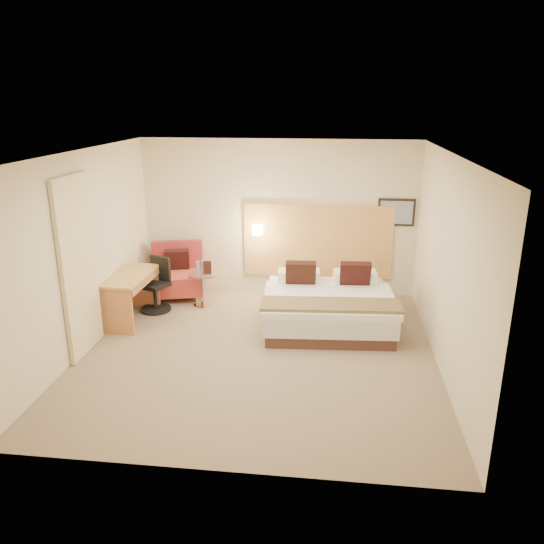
# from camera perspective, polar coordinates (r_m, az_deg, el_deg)

# --- Properties ---
(floor) EXTENTS (4.80, 5.00, 0.02)m
(floor) POSITION_cam_1_polar(r_m,az_deg,el_deg) (7.44, -1.47, -8.61)
(floor) COLOR #826F57
(floor) RESTS_ON ground
(ceiling) EXTENTS (4.80, 5.00, 0.02)m
(ceiling) POSITION_cam_1_polar(r_m,az_deg,el_deg) (6.67, -1.66, 12.74)
(ceiling) COLOR white
(ceiling) RESTS_ON floor
(wall_back) EXTENTS (4.80, 0.02, 2.70)m
(wall_back) POSITION_cam_1_polar(r_m,az_deg,el_deg) (9.34, 0.68, 5.88)
(wall_back) COLOR beige
(wall_back) RESTS_ON floor
(wall_front) EXTENTS (4.80, 0.02, 2.70)m
(wall_front) POSITION_cam_1_polar(r_m,az_deg,el_deg) (4.62, -6.10, -7.44)
(wall_front) COLOR beige
(wall_front) RESTS_ON floor
(wall_left) EXTENTS (0.02, 5.00, 2.70)m
(wall_left) POSITION_cam_1_polar(r_m,az_deg,el_deg) (7.65, -19.73, 2.01)
(wall_left) COLOR beige
(wall_left) RESTS_ON floor
(wall_right) EXTENTS (0.02, 5.00, 2.70)m
(wall_right) POSITION_cam_1_polar(r_m,az_deg,el_deg) (7.01, 18.33, 0.73)
(wall_right) COLOR beige
(wall_right) RESTS_ON floor
(headboard_panel) EXTENTS (2.60, 0.04, 1.30)m
(headboard_panel) POSITION_cam_1_polar(r_m,az_deg,el_deg) (9.35, 4.92, 3.30)
(headboard_panel) COLOR tan
(headboard_panel) RESTS_ON wall_back
(art_frame) EXTENTS (0.62, 0.03, 0.47)m
(art_frame) POSITION_cam_1_polar(r_m,az_deg,el_deg) (9.29, 13.22, 6.27)
(art_frame) COLOR black
(art_frame) RESTS_ON wall_back
(art_canvas) EXTENTS (0.54, 0.01, 0.39)m
(art_canvas) POSITION_cam_1_polar(r_m,az_deg,el_deg) (9.27, 13.23, 6.25)
(art_canvas) COLOR #758CA1
(art_canvas) RESTS_ON wall_back
(lamp_arm) EXTENTS (0.02, 0.12, 0.02)m
(lamp_arm) POSITION_cam_1_polar(r_m,az_deg,el_deg) (9.34, -1.53, 4.62)
(lamp_arm) COLOR silver
(lamp_arm) RESTS_ON wall_back
(lamp_shade) EXTENTS (0.15, 0.15, 0.15)m
(lamp_shade) POSITION_cam_1_polar(r_m,az_deg,el_deg) (9.29, -1.58, 4.53)
(lamp_shade) COLOR #FCEAC4
(lamp_shade) RESTS_ON wall_back
(curtain) EXTENTS (0.06, 0.90, 2.42)m
(curtain) POSITION_cam_1_polar(r_m,az_deg,el_deg) (7.45, -20.10, 0.51)
(curtain) COLOR beige
(curtain) RESTS_ON wall_left
(bottle_a) EXTENTS (0.07, 0.07, 0.20)m
(bottle_a) POSITION_cam_1_polar(r_m,az_deg,el_deg) (8.90, -7.98, 0.51)
(bottle_a) COLOR #7EACC2
(bottle_a) RESTS_ON side_table
(bottle_b) EXTENTS (0.07, 0.07, 0.20)m
(bottle_b) POSITION_cam_1_polar(r_m,az_deg,el_deg) (8.93, -7.41, 0.59)
(bottle_b) COLOR #8BB6D7
(bottle_b) RESTS_ON side_table
(menu_folder) EXTENTS (0.14, 0.07, 0.22)m
(menu_folder) POSITION_cam_1_polar(r_m,az_deg,el_deg) (8.83, -6.97, 0.48)
(menu_folder) COLOR #321814
(menu_folder) RESTS_ON side_table
(bed) EXTENTS (2.05, 2.01, 0.95)m
(bed) POSITION_cam_1_polar(r_m,az_deg,el_deg) (8.23, 6.02, -3.56)
(bed) COLOR #472923
(bed) RESTS_ON floor
(lounge_chair) EXTENTS (1.05, 0.97, 0.94)m
(lounge_chair) POSITION_cam_1_polar(r_m,az_deg,el_deg) (9.47, -10.11, -0.38)
(lounge_chair) COLOR #976547
(lounge_chair) RESTS_ON floor
(side_table) EXTENTS (0.59, 0.59, 0.57)m
(side_table) POSITION_cam_1_polar(r_m,az_deg,el_deg) (8.96, -7.41, -1.71)
(side_table) COLOR silver
(side_table) RESTS_ON floor
(desk) EXTENTS (0.58, 1.22, 0.75)m
(desk) POSITION_cam_1_polar(r_m,az_deg,el_deg) (8.51, -14.86, -1.28)
(desk) COLOR tan
(desk) RESTS_ON floor
(desk_chair) EXTENTS (0.64, 0.64, 0.88)m
(desk_chair) POSITION_cam_1_polar(r_m,az_deg,el_deg) (8.90, -12.32, -1.80)
(desk_chair) COLOR black
(desk_chair) RESTS_ON floor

